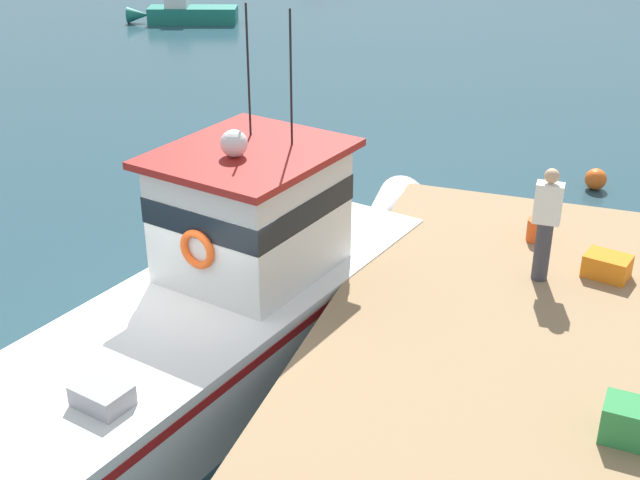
{
  "coord_description": "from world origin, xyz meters",
  "views": [
    {
      "loc": [
        4.85,
        -9.06,
        6.81
      ],
      "look_at": [
        1.2,
        1.43,
        1.4
      ],
      "focal_mm": 47.28,
      "sensor_mm": 36.0,
      "label": 1
    }
  ],
  "objects_px": {
    "moored_boat_far_right": "(185,13)",
    "mooring_buoy_inshore": "(596,179)",
    "bait_bucket": "(537,230)",
    "deckhand_by_the_boat": "(546,222)",
    "main_fishing_boat": "(226,300)",
    "crate_stack_mid_dock": "(633,423)",
    "crate_single_by_cleat": "(607,266)"
  },
  "relations": [
    {
      "from": "main_fishing_boat",
      "to": "bait_bucket",
      "type": "height_order",
      "value": "main_fishing_boat"
    },
    {
      "from": "bait_bucket",
      "to": "moored_boat_far_right",
      "type": "height_order",
      "value": "bait_bucket"
    },
    {
      "from": "main_fishing_boat",
      "to": "moored_boat_far_right",
      "type": "relative_size",
      "value": 2.29
    },
    {
      "from": "deckhand_by_the_boat",
      "to": "bait_bucket",
      "type": "bearing_deg",
      "value": 97.68
    },
    {
      "from": "bait_bucket",
      "to": "deckhand_by_the_boat",
      "type": "xyz_separation_m",
      "value": [
        0.16,
        -1.22,
        0.69
      ]
    },
    {
      "from": "main_fishing_boat",
      "to": "bait_bucket",
      "type": "relative_size",
      "value": 29.26
    },
    {
      "from": "main_fishing_boat",
      "to": "moored_boat_far_right",
      "type": "xyz_separation_m",
      "value": [
        -11.47,
        20.84,
        -0.63
      ]
    },
    {
      "from": "crate_single_by_cleat",
      "to": "main_fishing_boat",
      "type": "bearing_deg",
      "value": -157.1
    },
    {
      "from": "crate_stack_mid_dock",
      "to": "crate_single_by_cleat",
      "type": "distance_m",
      "value": 3.6
    },
    {
      "from": "crate_single_by_cleat",
      "to": "bait_bucket",
      "type": "height_order",
      "value": "bait_bucket"
    },
    {
      "from": "main_fishing_boat",
      "to": "deckhand_by_the_boat",
      "type": "bearing_deg",
      "value": 22.87
    },
    {
      "from": "bait_bucket",
      "to": "crate_stack_mid_dock",
      "type": "bearing_deg",
      "value": -72.31
    },
    {
      "from": "crate_stack_mid_dock",
      "to": "moored_boat_far_right",
      "type": "distance_m",
      "value": 27.94
    },
    {
      "from": "deckhand_by_the_boat",
      "to": "moored_boat_far_right",
      "type": "bearing_deg",
      "value": 128.93
    },
    {
      "from": "crate_stack_mid_dock",
      "to": "bait_bucket",
      "type": "relative_size",
      "value": 1.76
    },
    {
      "from": "main_fishing_boat",
      "to": "crate_stack_mid_dock",
      "type": "height_order",
      "value": "main_fishing_boat"
    },
    {
      "from": "main_fishing_boat",
      "to": "crate_stack_mid_dock",
      "type": "xyz_separation_m",
      "value": [
        5.25,
        -1.52,
        0.4
      ]
    },
    {
      "from": "main_fishing_boat",
      "to": "deckhand_by_the_boat",
      "type": "relative_size",
      "value": 6.1
    },
    {
      "from": "moored_boat_far_right",
      "to": "mooring_buoy_inshore",
      "type": "distance_m",
      "value": 20.31
    },
    {
      "from": "bait_bucket",
      "to": "moored_boat_far_right",
      "type": "distance_m",
      "value": 23.6
    },
    {
      "from": "bait_bucket",
      "to": "mooring_buoy_inshore",
      "type": "xyz_separation_m",
      "value": [
        0.74,
        5.48,
        -1.14
      ]
    },
    {
      "from": "bait_bucket",
      "to": "moored_boat_far_right",
      "type": "bearing_deg",
      "value": 130.48
    },
    {
      "from": "crate_stack_mid_dock",
      "to": "main_fishing_boat",
      "type": "bearing_deg",
      "value": 163.87
    },
    {
      "from": "crate_single_by_cleat",
      "to": "bait_bucket",
      "type": "distance_m",
      "value": 1.34
    },
    {
      "from": "crate_stack_mid_dock",
      "to": "crate_single_by_cleat",
      "type": "xyz_separation_m",
      "value": [
        -0.37,
        3.58,
        -0.05
      ]
    },
    {
      "from": "deckhand_by_the_boat",
      "to": "moored_boat_far_right",
      "type": "relative_size",
      "value": 0.38
    },
    {
      "from": "main_fishing_boat",
      "to": "bait_bucket",
      "type": "bearing_deg",
      "value": 37.17
    },
    {
      "from": "deckhand_by_the_boat",
      "to": "crate_stack_mid_dock",
      "type": "bearing_deg",
      "value": -68.74
    },
    {
      "from": "main_fishing_boat",
      "to": "mooring_buoy_inshore",
      "type": "bearing_deg",
      "value": 61.36
    },
    {
      "from": "moored_boat_far_right",
      "to": "mooring_buoy_inshore",
      "type": "xyz_separation_m",
      "value": [
        16.05,
        -12.45,
        -0.15
      ]
    },
    {
      "from": "main_fishing_boat",
      "to": "mooring_buoy_inshore",
      "type": "distance_m",
      "value": 9.59
    },
    {
      "from": "deckhand_by_the_boat",
      "to": "crate_single_by_cleat",
      "type": "bearing_deg",
      "value": 23.05
    }
  ]
}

